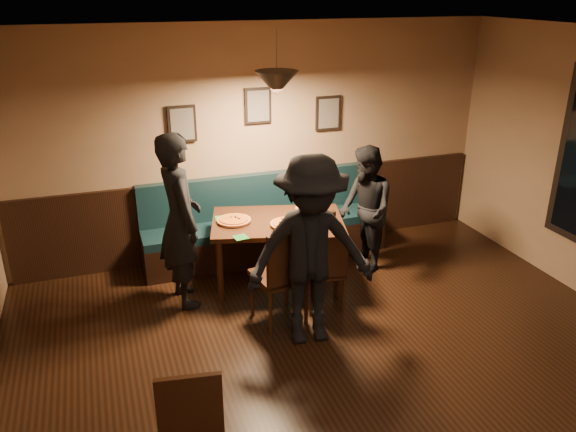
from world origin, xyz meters
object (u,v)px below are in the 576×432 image
object	(u,v)px
diner_right	(365,210)
soda_glass	(333,217)
diner_front	(311,252)
tabasco_bottle	(319,210)
dining_table	(278,252)
chair_near_left	(279,273)
booth_bench	(266,220)
chair_near_right	(324,269)
diner_left	(180,221)

from	to	relation	value
diner_right	soda_glass	distance (m)	0.60
diner_right	diner_front	xyz separation A→B (m)	(-1.13, -1.16, 0.17)
diner_front	tabasco_bottle	size ratio (longest dim) A/B	15.08
dining_table	chair_near_left	world-z (taller)	chair_near_left
booth_bench	chair_near_right	bearing A→B (deg)	-80.58
diner_front	soda_glass	distance (m)	1.08
dining_table	diner_right	world-z (taller)	diner_right
diner_right	tabasco_bottle	bearing A→B (deg)	-84.83
booth_bench	soda_glass	world-z (taller)	booth_bench
diner_left	tabasco_bottle	size ratio (longest dim) A/B	15.27
diner_left	tabasco_bottle	distance (m)	1.56
soda_glass	tabasco_bottle	size ratio (longest dim) A/B	1.11
chair_near_right	tabasco_bottle	xyz separation A→B (m)	(0.20, 0.65, 0.38)
chair_near_left	chair_near_right	distance (m)	0.55
chair_near_left	diner_right	xyz separation A→B (m)	(1.31, 0.76, 0.22)
soda_glass	tabasco_bottle	world-z (taller)	soda_glass
dining_table	soda_glass	distance (m)	0.76
diner_right	soda_glass	world-z (taller)	diner_right
dining_table	diner_left	bearing A→B (deg)	-162.38
dining_table	soda_glass	world-z (taller)	soda_glass
chair_near_right	soda_glass	bearing A→B (deg)	65.95
chair_near_left	diner_front	xyz separation A→B (m)	(0.18, -0.39, 0.39)
chair_near_right	diner_right	bearing A→B (deg)	49.45
dining_table	chair_near_left	bearing A→B (deg)	-92.50
chair_near_left	tabasco_bottle	bearing A→B (deg)	35.77
booth_bench	diner_left	world-z (taller)	diner_left
booth_bench	diner_right	distance (m)	1.22
chair_near_right	diner_left	distance (m)	1.56
booth_bench	diner_front	size ratio (longest dim) A/B	1.64
soda_glass	chair_near_left	bearing A→B (deg)	-147.91
booth_bench	dining_table	distance (m)	0.68
booth_bench	chair_near_right	size ratio (longest dim) A/B	3.40
diner_right	diner_left	bearing A→B (deg)	-84.27
soda_glass	tabasco_bottle	xyz separation A→B (m)	(-0.06, 0.26, -0.01)
diner_left	dining_table	bearing A→B (deg)	-94.13
booth_bench	soda_glass	distance (m)	1.10
dining_table	diner_left	xyz separation A→B (m)	(-1.07, -0.05, 0.54)
chair_near_right	tabasco_bottle	bearing A→B (deg)	82.36
booth_bench	soda_glass	size ratio (longest dim) A/B	22.28
soda_glass	tabasco_bottle	distance (m)	0.27
diner_right	tabasco_bottle	distance (m)	0.59
booth_bench	diner_left	xyz separation A→B (m)	(-1.14, -0.71, 0.43)
dining_table	chair_near_left	size ratio (longest dim) A/B	1.35
diner_left	diner_right	bearing A→B (deg)	-95.35
chair_near_right	diner_front	bearing A→B (deg)	-115.94
dining_table	diner_right	xyz separation A→B (m)	(1.07, 0.00, 0.37)
soda_glass	diner_right	bearing A→B (deg)	27.23
chair_near_left	diner_front	distance (m)	0.58
diner_front	soda_glass	xyz separation A→B (m)	(0.61, 0.89, -0.08)
diner_right	diner_front	size ratio (longest dim) A/B	0.82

